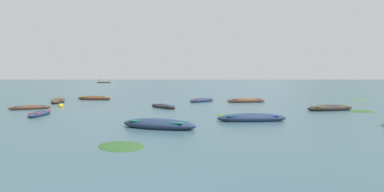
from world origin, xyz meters
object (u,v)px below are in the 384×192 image
object	(u,v)px
rowboat_2	(330,108)
rowboat_0	(252,118)
rowboat_7	(159,124)
mooring_buoy	(61,106)
rowboat_3	(202,100)
rowboat_4	(246,100)
rowboat_8	(163,106)
rowboat_11	(58,101)
ferry_0	(104,82)
rowboat_5	(94,98)
rowboat_9	(40,114)
rowboat_6	(30,107)

from	to	relation	value
rowboat_2	rowboat_0	bearing A→B (deg)	-137.03
rowboat_7	mooring_buoy	xyz separation A→B (m)	(-11.43, 10.91, -0.10)
rowboat_3	rowboat_4	bearing A→B (deg)	-2.39
rowboat_8	rowboat_11	distance (m)	13.58
ferry_0	rowboat_0	bearing A→B (deg)	-65.75
rowboat_3	rowboat_5	xyz separation A→B (m)	(-13.66, 2.31, 0.02)
ferry_0	rowboat_9	bearing A→B (deg)	-70.26
rowboat_8	ferry_0	distance (m)	161.58
rowboat_2	rowboat_9	size ratio (longest dim) A/B	1.39
rowboat_0	ferry_0	bearing A→B (deg)	114.25
mooring_buoy	rowboat_5	bearing A→B (deg)	94.71
rowboat_2	mooring_buoy	bearing A→B (deg)	177.44
rowboat_8	rowboat_9	xyz separation A→B (m)	(-7.87, -6.18, -0.00)
rowboat_2	rowboat_4	xyz separation A→B (m)	(-6.10, 8.03, 0.01)
rowboat_8	mooring_buoy	bearing A→B (deg)	179.45
rowboat_5	rowboat_11	xyz separation A→B (m)	(-2.16, -4.67, 0.01)
rowboat_4	rowboat_5	distance (m)	18.84
rowboat_7	rowboat_9	distance (m)	10.64
rowboat_4	rowboat_6	bearing A→B (deg)	-154.96
rowboat_9	rowboat_4	bearing A→B (deg)	39.52
rowboat_7	rowboat_9	size ratio (longest dim) A/B	1.38
rowboat_3	rowboat_8	xyz separation A→B (m)	(-3.16, -7.26, -0.03)
rowboat_0	rowboat_3	world-z (taller)	rowboat_0
rowboat_5	rowboat_6	bearing A→B (deg)	-94.10
rowboat_4	rowboat_8	xyz separation A→B (m)	(-8.16, -7.05, -0.06)
rowboat_2	rowboat_7	bearing A→B (deg)	-141.93
rowboat_3	rowboat_5	bearing A→B (deg)	170.39
rowboat_2	rowboat_5	xyz separation A→B (m)	(-24.77, 10.55, 0.01)
rowboat_0	rowboat_5	xyz separation A→B (m)	(-17.50, 17.32, 0.00)
rowboat_6	rowboat_11	distance (m)	7.09
rowboat_5	rowboat_6	xyz separation A→B (m)	(-0.83, -11.63, -0.05)
rowboat_9	mooring_buoy	size ratio (longest dim) A/B	3.59
rowboat_2	rowboat_5	world-z (taller)	rowboat_5
rowboat_8	rowboat_9	world-z (taller)	rowboat_8
rowboat_3	rowboat_7	size ratio (longest dim) A/B	0.78
rowboat_11	rowboat_8	bearing A→B (deg)	-21.16
rowboat_0	rowboat_3	bearing A→B (deg)	104.33
ferry_0	mooring_buoy	distance (m)	157.93
rowboat_2	rowboat_8	size ratio (longest dim) A/B	1.39
rowboat_7	rowboat_8	xyz separation A→B (m)	(-1.71, 10.81, -0.06)
rowboat_5	rowboat_6	distance (m)	11.66
rowboat_3	rowboat_8	distance (m)	7.92
ferry_0	rowboat_5	bearing A→B (deg)	-69.16
rowboat_2	ferry_0	distance (m)	168.56
rowboat_4	rowboat_11	distance (m)	20.94
rowboat_8	rowboat_11	size ratio (longest dim) A/B	0.70
rowboat_3	rowboat_6	world-z (taller)	rowboat_3
rowboat_6	ferry_0	world-z (taller)	ferry_0
rowboat_3	rowboat_6	size ratio (longest dim) A/B	1.05
rowboat_9	rowboat_8	bearing A→B (deg)	38.12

